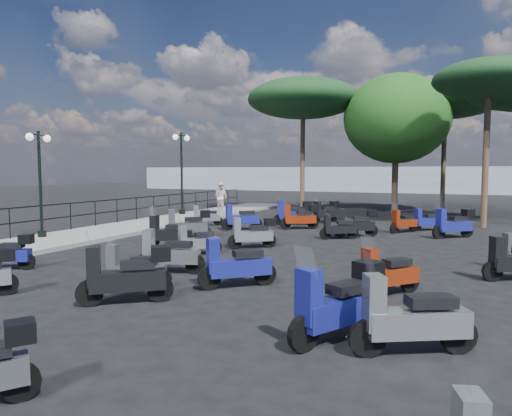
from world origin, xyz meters
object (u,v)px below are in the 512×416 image
at_px(lamp_post_2, 182,168).
at_px(scooter_3, 206,217).
at_px(scooter_15, 325,212).
at_px(scooter_17, 236,265).
at_px(scooter_9, 293,213).
at_px(scooter_2, 169,234).
at_px(scooter_6, 253,233).
at_px(scooter_27, 427,221).
at_px(scooter_16, 411,320).
at_px(scooter_14, 300,217).
at_px(scooter_21, 403,222).
at_px(lamp_post_1, 40,177).
at_px(scooter_23, 338,304).
at_px(scooter_20, 356,224).
at_px(scooter_18, 387,274).
at_px(scooter_19, 338,228).
at_px(scooter_12, 169,254).
at_px(scooter_26, 454,224).
at_px(scooter_4, 126,276).
at_px(broadleaf_tree, 396,119).
at_px(scooter_13, 197,242).
at_px(scooter_7, 188,225).
at_px(pine_3, 489,80).
at_px(scooter_1, 5,252).
at_px(scooter_8, 241,219).
at_px(pine_0, 446,100).
at_px(pedestrian_far, 221,197).
at_px(pine_2, 303,99).
at_px(scooter_11, 133,270).

relative_size(lamp_post_2, scooter_3, 3.54).
bearing_deg(scooter_15, scooter_17, 126.08).
bearing_deg(scooter_9, scooter_2, 135.33).
height_order(scooter_6, scooter_27, scooter_6).
distance_m(scooter_3, scooter_16, 15.47).
distance_m(lamp_post_2, scooter_3, 5.08).
height_order(scooter_14, scooter_17, scooter_17).
relative_size(scooter_9, scooter_21, 1.26).
bearing_deg(lamp_post_1, scooter_23, -32.13).
xyz_separation_m(scooter_3, scooter_20, (7.07, -0.66, 0.10)).
height_order(lamp_post_1, scooter_18, lamp_post_1).
bearing_deg(scooter_19, scooter_12, 128.50).
bearing_deg(scooter_26, scooter_6, 89.46).
xyz_separation_m(scooter_4, scooter_9, (-1.36, 13.30, 0.01)).
bearing_deg(broadleaf_tree, lamp_post_2, -150.37).
relative_size(scooter_2, scooter_19, 1.31).
bearing_deg(scooter_13, scooter_20, -80.38).
height_order(scooter_18, scooter_26, scooter_26).
bearing_deg(scooter_19, scooter_7, 81.78).
xyz_separation_m(scooter_3, scooter_6, (4.53, -4.68, 0.07)).
xyz_separation_m(scooter_3, pine_3, (11.67, 4.56, 6.09)).
bearing_deg(scooter_1, scooter_8, -38.50).
relative_size(scooter_1, scooter_14, 0.92).
relative_size(scooter_4, scooter_27, 1.21).
distance_m(lamp_post_1, scooter_18, 12.84).
distance_m(lamp_post_2, scooter_26, 14.23).
bearing_deg(scooter_18, scooter_16, 142.98).
relative_size(lamp_post_2, pine_0, 0.57).
relative_size(scooter_8, scooter_13, 1.22).
bearing_deg(scooter_17, lamp_post_2, -5.79).
bearing_deg(scooter_3, scooter_17, 177.00).
bearing_deg(scooter_8, scooter_21, -111.50).
bearing_deg(pine_0, scooter_19, -103.89).
bearing_deg(pedestrian_far, scooter_9, 162.63).
bearing_deg(scooter_20, scooter_19, 131.43).
height_order(lamp_post_1, pine_2, pine_2).
distance_m(scooter_14, pine_0, 13.28).
bearing_deg(pine_3, pine_2, 157.36).
bearing_deg(lamp_post_2, pine_2, 52.05).
bearing_deg(pine_0, scooter_9, -123.77).
bearing_deg(scooter_27, scooter_9, 55.75).
relative_size(scooter_4, scooter_14, 0.99).
xyz_separation_m(pedestrian_far, scooter_8, (4.06, -5.71, -0.52)).
bearing_deg(scooter_7, pedestrian_far, -13.86).
relative_size(scooter_9, scooter_12, 0.96).
distance_m(scooter_14, scooter_16, 13.63).
height_order(pedestrian_far, scooter_21, pedestrian_far).
bearing_deg(broadleaf_tree, scooter_12, -99.76).
relative_size(scooter_13, scooter_27, 0.96).
relative_size(scooter_8, scooter_11, 1.01).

